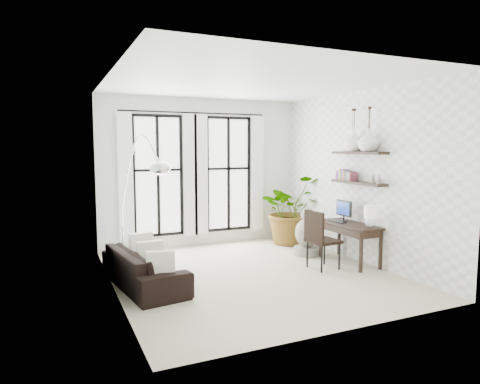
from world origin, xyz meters
TOP-DOWN VIEW (x-y plane):
  - floor at (0.00, 0.00)m, footprint 5.00×5.00m
  - ceiling at (0.00, 0.00)m, footprint 5.00×5.00m
  - wall_left at (-2.25, 0.00)m, footprint 0.00×5.00m
  - wall_right at (2.25, 0.00)m, footprint 0.00×5.00m
  - wall_back at (0.00, 2.50)m, footprint 4.50×0.00m
  - windows at (-0.20, 2.43)m, footprint 3.26×0.13m
  - wall_shelves at (2.11, -0.09)m, footprint 0.25×1.30m
  - sofa at (-1.80, 0.12)m, footprint 1.05×2.07m
  - throw_pillows at (-1.70, 0.12)m, footprint 0.40×1.52m
  - plant at (1.80, 1.78)m, footprint 1.62×1.48m
  - desk at (1.95, -0.18)m, footprint 0.54×1.27m
  - desk_chair at (1.21, -0.23)m, footprint 0.54×0.54m
  - arc_lamp at (-1.70, 0.84)m, footprint 0.74×1.69m
  - buddha at (1.58, 0.72)m, footprint 0.53×0.53m
  - vase_a at (2.11, -0.38)m, footprint 0.37×0.37m
  - vase_b at (2.11, 0.02)m, footprint 0.37×0.37m

SIDE VIEW (x-z plane):
  - floor at x=0.00m, z-range 0.00..0.00m
  - sofa at x=-1.80m, z-range 0.00..0.58m
  - buddha at x=1.58m, z-range -0.08..0.87m
  - throw_pillows at x=-1.70m, z-range 0.30..0.70m
  - desk_chair at x=1.21m, z-range 0.07..1.12m
  - desk at x=1.95m, z-range 0.14..1.28m
  - plant at x=1.80m, z-range 0.00..1.54m
  - windows at x=-0.20m, z-range 0.24..2.88m
  - wall_left at x=-2.25m, z-range -0.90..4.10m
  - wall_right at x=2.25m, z-range -0.90..4.10m
  - wall_back at x=0.00m, z-range -0.65..3.85m
  - wall_shelves at x=2.11m, z-range 1.43..2.03m
  - arc_lamp at x=-1.70m, z-range 0.65..3.02m
  - vase_a at x=2.11m, z-range 2.07..2.46m
  - vase_b at x=2.11m, z-range 2.07..2.46m
  - ceiling at x=0.00m, z-range 3.20..3.20m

